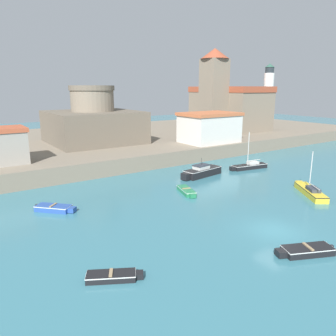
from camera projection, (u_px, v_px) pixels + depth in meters
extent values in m
plane|color=teal|center=(274.00, 231.00, 26.04)|extent=(200.00, 200.00, 0.00)
cube|color=gray|center=(84.00, 144.00, 59.88)|extent=(120.00, 40.00, 2.12)
cube|color=#284C9E|center=(53.00, 208.00, 30.21)|extent=(3.14, 3.19, 0.52)
cube|color=#284C9E|center=(72.00, 210.00, 29.82)|extent=(0.91, 0.91, 0.44)
cube|color=white|center=(53.00, 206.00, 30.15)|extent=(3.17, 3.23, 0.07)
cube|color=#997F5B|center=(53.00, 205.00, 30.13)|extent=(0.93, 0.90, 0.08)
cube|color=black|center=(37.00, 206.00, 30.54)|extent=(0.28, 0.28, 0.36)
cube|color=black|center=(203.00, 172.00, 42.22)|extent=(5.70, 2.58, 0.98)
cube|color=black|center=(186.00, 176.00, 40.14)|extent=(0.94, 1.08, 0.83)
cube|color=white|center=(203.00, 169.00, 42.11)|extent=(5.76, 2.61, 0.07)
cube|color=silver|center=(201.00, 167.00, 41.86)|extent=(2.10, 1.61, 0.45)
cube|color=#2D333D|center=(201.00, 165.00, 41.80)|extent=(2.28, 1.72, 0.08)
cylinder|color=black|center=(201.00, 161.00, 41.68)|extent=(0.04, 0.04, 0.90)
cube|color=black|center=(250.00, 167.00, 45.98)|extent=(5.37, 2.16, 0.62)
cube|color=black|center=(232.00, 169.00, 44.80)|extent=(0.71, 0.82, 0.52)
cube|color=white|center=(250.00, 165.00, 45.92)|extent=(5.42, 2.18, 0.07)
cylinder|color=silver|center=(248.00, 149.00, 45.20)|extent=(0.10, 0.10, 4.58)
cylinder|color=silver|center=(254.00, 160.00, 46.04)|extent=(2.33, 0.46, 0.08)
cube|color=silver|center=(253.00, 163.00, 46.08)|extent=(1.70, 1.17, 0.36)
cube|color=#237A4C|center=(186.00, 191.00, 35.44)|extent=(1.99, 3.41, 0.46)
cube|color=#237A4C|center=(193.00, 196.00, 33.71)|extent=(0.73, 0.65, 0.39)
cube|color=white|center=(186.00, 189.00, 35.39)|extent=(2.01, 3.44, 0.07)
cube|color=#997F5B|center=(186.00, 188.00, 35.37)|extent=(0.96, 0.46, 0.08)
cube|color=black|center=(111.00, 276.00, 19.36)|extent=(3.03, 2.29, 0.42)
cube|color=black|center=(139.00, 275.00, 19.52)|extent=(0.68, 0.72, 0.36)
cube|color=white|center=(111.00, 274.00, 19.32)|extent=(3.06, 2.31, 0.07)
cube|color=#997F5B|center=(111.00, 273.00, 19.30)|extent=(0.59, 0.87, 0.08)
cube|color=black|center=(308.00, 250.00, 22.35)|extent=(3.63, 2.57, 0.51)
cube|color=black|center=(281.00, 253.00, 22.00)|extent=(0.84, 0.91, 0.43)
cube|color=white|center=(308.00, 248.00, 22.30)|extent=(3.67, 2.60, 0.07)
cube|color=#997F5B|center=(308.00, 247.00, 22.28)|extent=(0.64, 1.12, 0.08)
cube|color=black|center=(331.00, 247.00, 22.66)|extent=(0.26, 0.26, 0.36)
cube|color=yellow|center=(310.00, 192.00, 34.71)|extent=(4.43, 5.52, 0.63)
cube|color=yellow|center=(299.00, 183.00, 37.81)|extent=(0.96, 0.93, 0.54)
cube|color=black|center=(311.00, 190.00, 34.64)|extent=(4.48, 5.57, 0.07)
cylinder|color=silver|center=(311.00, 170.00, 34.58)|extent=(0.10, 0.10, 3.96)
cylinder|color=silver|center=(314.00, 186.00, 33.80)|extent=(1.56, 2.18, 0.08)
cube|color=#333842|center=(313.00, 189.00, 34.03)|extent=(1.77, 1.97, 0.36)
cube|color=gray|center=(229.00, 111.00, 72.65)|extent=(9.66, 16.89, 8.03)
cube|color=#9E472D|center=(230.00, 89.00, 71.55)|extent=(9.85, 17.23, 1.20)
cube|color=gray|center=(214.00, 96.00, 66.03)|extent=(4.34, 4.34, 14.50)
cone|color=#9E472D|center=(215.00, 53.00, 64.07)|extent=(5.64, 5.64, 2.00)
cube|color=#685E4F|center=(94.00, 127.00, 54.97)|extent=(13.99, 13.99, 5.18)
cylinder|color=gray|center=(93.00, 117.00, 54.58)|extent=(7.03, 7.03, 8.52)
cylinder|color=#685E4F|center=(92.00, 88.00, 53.47)|extent=(7.38, 7.38, 0.80)
cylinder|color=silver|center=(267.00, 101.00, 73.44)|extent=(2.21, 2.21, 12.12)
cylinder|color=#2D5647|center=(268.00, 98.00, 73.30)|extent=(2.27, 2.27, 0.90)
cylinder|color=#262D33|center=(270.00, 70.00, 71.86)|extent=(1.87, 1.87, 1.20)
cone|color=#2D5647|center=(270.00, 65.00, 71.62)|extent=(2.10, 2.10, 0.80)
cube|color=silver|center=(209.00, 129.00, 54.91)|extent=(8.94, 6.45, 4.47)
cube|color=#C1663D|center=(210.00, 114.00, 54.32)|extent=(9.39, 6.77, 0.50)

